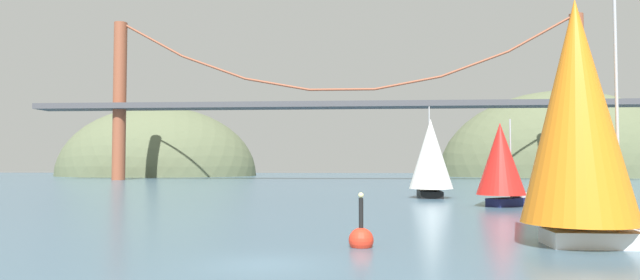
{
  "coord_description": "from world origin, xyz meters",
  "views": [
    {
      "loc": [
        3.41,
        -19.67,
        3.69
      ],
      "look_at": [
        0.0,
        28.79,
        5.74
      ],
      "focal_mm": 30.51,
      "sensor_mm": 36.0,
      "label": 1
    }
  ],
  "objects_px": {
    "sailboat_orange_sail": "(580,117)",
    "sailboat_white_mainsail": "(431,157)",
    "channel_buoy": "(361,239)",
    "sailboat_red_spinnaker": "(502,161)"
  },
  "relations": [
    {
      "from": "sailboat_white_mainsail",
      "to": "channel_buoy",
      "type": "xyz_separation_m",
      "value": [
        -7.54,
        -34.12,
        -3.94
      ]
    },
    {
      "from": "channel_buoy",
      "to": "sailboat_white_mainsail",
      "type": "bearing_deg",
      "value": 77.55
    },
    {
      "from": "sailboat_white_mainsail",
      "to": "sailboat_red_spinnaker",
      "type": "distance_m",
      "value": 11.92
    },
    {
      "from": "sailboat_white_mainsail",
      "to": "sailboat_red_spinnaker",
      "type": "xyz_separation_m",
      "value": [
        4.5,
        -11.02,
        -0.5
      ]
    },
    {
      "from": "sailboat_orange_sail",
      "to": "channel_buoy",
      "type": "height_order",
      "value": "sailboat_orange_sail"
    },
    {
      "from": "sailboat_white_mainsail",
      "to": "channel_buoy",
      "type": "bearing_deg",
      "value": -102.45
    },
    {
      "from": "channel_buoy",
      "to": "sailboat_red_spinnaker",
      "type": "bearing_deg",
      "value": 62.47
    },
    {
      "from": "sailboat_red_spinnaker",
      "to": "sailboat_white_mainsail",
      "type": "bearing_deg",
      "value": 112.23
    },
    {
      "from": "sailboat_orange_sail",
      "to": "sailboat_white_mainsail",
      "type": "bearing_deg",
      "value": 93.95
    },
    {
      "from": "sailboat_orange_sail",
      "to": "channel_buoy",
      "type": "xyz_separation_m",
      "value": [
        -9.83,
        -0.99,
        -5.39
      ]
    }
  ]
}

